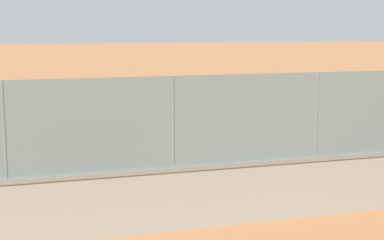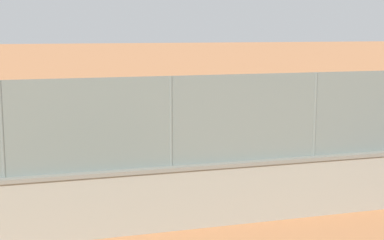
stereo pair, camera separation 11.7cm
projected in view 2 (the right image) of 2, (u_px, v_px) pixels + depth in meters
The scene contains 7 objects.
ground_plane at pixel (106, 123), 24.77m from camera, with size 260.00×260.00×0.00m, color #B27247.
perimeter_wall at pixel (312, 185), 12.52m from camera, with size 32.36×0.97×1.30m.
fence_panel_on_wall at pixel (315, 114), 12.27m from camera, with size 31.77×0.61×1.80m.
player_baseline_waiting at pixel (55, 99), 25.13m from camera, with size 0.87×1.07×1.61m.
player_near_wall_returning at pixel (309, 143), 15.25m from camera, with size 0.74×1.08×1.71m.
sports_ball at pixel (72, 95), 22.93m from camera, with size 0.22×0.22×0.22m, color white.
spare_ball_by_wall at pixel (23, 227), 11.59m from camera, with size 0.12×0.12×0.12m, color white.
Camera 2 is at (3.12, 24.52, 4.02)m, focal length 54.00 mm.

